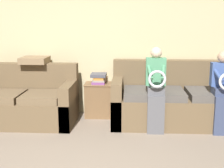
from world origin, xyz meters
name	(u,v)px	position (x,y,z in m)	size (l,w,h in m)	color
wall_back	(99,40)	(0.00, 2.82, 1.27)	(6.79, 0.06, 2.55)	#C6B789
couch_main	(184,102)	(1.40, 2.32, 0.34)	(2.27, 0.94, 0.97)	brown
couch_side	(26,103)	(-1.11, 2.20, 0.32)	(1.58, 0.88, 0.92)	brown
child_left_seated	(156,86)	(0.92, 1.92, 0.68)	(0.29, 0.37, 1.24)	#56565B
child_right_seated	(224,89)	(1.89, 1.92, 0.65)	(0.34, 0.38, 1.19)	#384260
side_shelf	(99,99)	(0.02, 2.58, 0.30)	(0.46, 0.38, 0.57)	brown
book_stack	(99,78)	(0.02, 2.58, 0.66)	(0.25, 0.31, 0.17)	#7A4284
throw_pillow	(35,60)	(-1.03, 2.50, 0.97)	(0.43, 0.43, 0.10)	#846B4C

